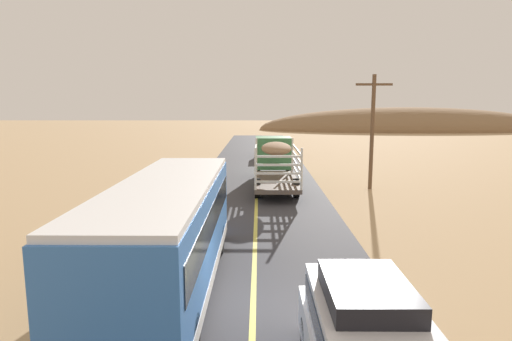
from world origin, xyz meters
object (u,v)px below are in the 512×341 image
(power_pole_mid, at_px, (372,128))
(car_far, at_px, (271,146))
(livestock_truck, at_px, (274,157))
(bus, at_px, (168,233))

(power_pole_mid, bearing_deg, car_far, 109.44)
(car_far, bearing_deg, livestock_truck, -90.54)
(bus, height_order, car_far, bus)
(livestock_truck, relative_size, bus, 0.97)
(power_pole_mid, bearing_deg, livestock_truck, 162.49)
(car_far, relative_size, power_pole_mid, 0.66)
(bus, distance_m, car_far, 31.61)
(car_far, distance_m, power_pole_mid, 17.61)
(bus, height_order, power_pole_mid, power_pole_mid)
(car_far, bearing_deg, power_pole_mid, -70.56)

